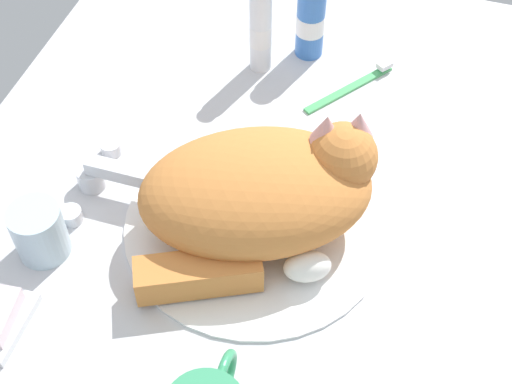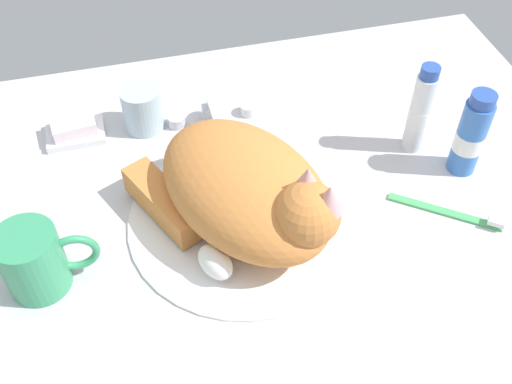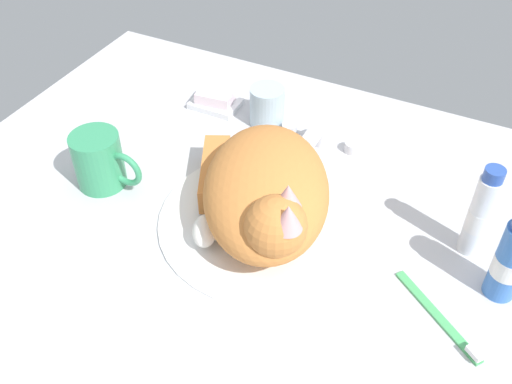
{
  "view_description": "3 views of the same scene",
  "coord_description": "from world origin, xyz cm",
  "px_view_note": "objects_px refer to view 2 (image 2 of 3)",
  "views": [
    {
      "loc": [
        -52.45,
        -16.24,
        73.63
      ],
      "look_at": [
        1.86,
        0.54,
        4.17
      ],
      "focal_mm": 51.8,
      "sensor_mm": 36.0,
      "label": 1
    },
    {
      "loc": [
        -12.11,
        -53.14,
        65.14
      ],
      "look_at": [
        1.71,
        0.73,
        4.56
      ],
      "focal_mm": 42.66,
      "sensor_mm": 36.0,
      "label": 2
    },
    {
      "loc": [
        26.63,
        -56.81,
        63.54
      ],
      "look_at": [
        -0.85,
        -1.6,
        7.06
      ],
      "focal_mm": 41.18,
      "sensor_mm": 36.0,
      "label": 3
    }
  ],
  "objects_px": {
    "faucet": "(215,115)",
    "cat": "(248,192)",
    "rinse_cup": "(142,109)",
    "toothpaste_bottle": "(420,112)",
    "mouthwash_bottle": "(471,135)",
    "soap_bar": "(73,126)",
    "coffee_mug": "(35,261)",
    "toothbrush": "(452,212)"
  },
  "relations": [
    {
      "from": "cat",
      "to": "soap_bar",
      "type": "xyz_separation_m",
      "value": [
        -0.22,
        0.24,
        -0.05
      ]
    },
    {
      "from": "soap_bar",
      "to": "mouthwash_bottle",
      "type": "relative_size",
      "value": 0.48
    },
    {
      "from": "toothpaste_bottle",
      "to": "mouthwash_bottle",
      "type": "height_order",
      "value": "toothpaste_bottle"
    },
    {
      "from": "cat",
      "to": "coffee_mug",
      "type": "relative_size",
      "value": 2.71
    },
    {
      "from": "mouthwash_bottle",
      "to": "toothbrush",
      "type": "bearing_deg",
      "value": -124.01
    },
    {
      "from": "faucet",
      "to": "mouthwash_bottle",
      "type": "bearing_deg",
      "value": -28.54
    },
    {
      "from": "toothpaste_bottle",
      "to": "mouthwash_bottle",
      "type": "xyz_separation_m",
      "value": [
        0.05,
        -0.06,
        -0.01
      ]
    },
    {
      "from": "cat",
      "to": "toothpaste_bottle",
      "type": "xyz_separation_m",
      "value": [
        0.28,
        0.09,
        0.0
      ]
    },
    {
      "from": "faucet",
      "to": "soap_bar",
      "type": "distance_m",
      "value": 0.22
    },
    {
      "from": "mouthwash_bottle",
      "to": "coffee_mug",
      "type": "bearing_deg",
      "value": -174.67
    },
    {
      "from": "faucet",
      "to": "cat",
      "type": "distance_m",
      "value": 0.22
    },
    {
      "from": "faucet",
      "to": "cat",
      "type": "relative_size",
      "value": 0.45
    },
    {
      "from": "cat",
      "to": "toothbrush",
      "type": "relative_size",
      "value": 2.41
    },
    {
      "from": "cat",
      "to": "faucet",
      "type": "bearing_deg",
      "value": 90.52
    },
    {
      "from": "toothpaste_bottle",
      "to": "mouthwash_bottle",
      "type": "relative_size",
      "value": 1.08
    },
    {
      "from": "faucet",
      "to": "toothpaste_bottle",
      "type": "bearing_deg",
      "value": -23.35
    },
    {
      "from": "rinse_cup",
      "to": "soap_bar",
      "type": "distance_m",
      "value": 0.11
    },
    {
      "from": "rinse_cup",
      "to": "toothbrush",
      "type": "xyz_separation_m",
      "value": [
        0.39,
        -0.3,
        -0.03
      ]
    },
    {
      "from": "cat",
      "to": "mouthwash_bottle",
      "type": "bearing_deg",
      "value": 5.08
    },
    {
      "from": "soap_bar",
      "to": "toothpaste_bottle",
      "type": "height_order",
      "value": "toothpaste_bottle"
    },
    {
      "from": "cat",
      "to": "mouthwash_bottle",
      "type": "relative_size",
      "value": 2.36
    },
    {
      "from": "toothpaste_bottle",
      "to": "toothbrush",
      "type": "bearing_deg",
      "value": -91.54
    },
    {
      "from": "rinse_cup",
      "to": "mouthwash_bottle",
      "type": "distance_m",
      "value": 0.5
    },
    {
      "from": "cat",
      "to": "rinse_cup",
      "type": "height_order",
      "value": "cat"
    },
    {
      "from": "mouthwash_bottle",
      "to": "rinse_cup",
      "type": "bearing_deg",
      "value": 154.7
    },
    {
      "from": "soap_bar",
      "to": "faucet",
      "type": "bearing_deg",
      "value": -7.95
    },
    {
      "from": "faucet",
      "to": "cat",
      "type": "bearing_deg",
      "value": -89.48
    },
    {
      "from": "faucet",
      "to": "mouthwash_bottle",
      "type": "height_order",
      "value": "mouthwash_bottle"
    },
    {
      "from": "coffee_mug",
      "to": "mouthwash_bottle",
      "type": "xyz_separation_m",
      "value": [
        0.61,
        0.06,
        0.02
      ]
    },
    {
      "from": "rinse_cup",
      "to": "soap_bar",
      "type": "xyz_separation_m",
      "value": [
        -0.11,
        0.0,
        -0.01
      ]
    },
    {
      "from": "rinse_cup",
      "to": "soap_bar",
      "type": "height_order",
      "value": "rinse_cup"
    },
    {
      "from": "soap_bar",
      "to": "mouthwash_bottle",
      "type": "xyz_separation_m",
      "value": [
        0.56,
        -0.21,
        0.04
      ]
    },
    {
      "from": "rinse_cup",
      "to": "toothbrush",
      "type": "distance_m",
      "value": 0.49
    },
    {
      "from": "faucet",
      "to": "coffee_mug",
      "type": "relative_size",
      "value": 1.22
    },
    {
      "from": "faucet",
      "to": "rinse_cup",
      "type": "relative_size",
      "value": 2.05
    },
    {
      "from": "coffee_mug",
      "to": "rinse_cup",
      "type": "relative_size",
      "value": 1.68
    },
    {
      "from": "coffee_mug",
      "to": "rinse_cup",
      "type": "xyz_separation_m",
      "value": [
        0.16,
        0.27,
        -0.01
      ]
    },
    {
      "from": "faucet",
      "to": "rinse_cup",
      "type": "xyz_separation_m",
      "value": [
        -0.11,
        0.03,
        0.01
      ]
    },
    {
      "from": "soap_bar",
      "to": "rinse_cup",
      "type": "bearing_deg",
      "value": -1.45
    },
    {
      "from": "rinse_cup",
      "to": "toothpaste_bottle",
      "type": "bearing_deg",
      "value": -20.92
    },
    {
      "from": "rinse_cup",
      "to": "toothpaste_bottle",
      "type": "distance_m",
      "value": 0.43
    },
    {
      "from": "faucet",
      "to": "toothbrush",
      "type": "relative_size",
      "value": 1.08
    }
  ]
}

